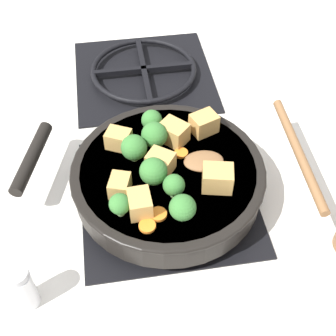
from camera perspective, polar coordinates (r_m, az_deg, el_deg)
The scene contains 24 objects.
ground_plane at distance 0.85m, azimuth 0.00°, elevation -3.57°, with size 2.40×2.40×0.00m, color white.
front_burner_grate at distance 0.84m, azimuth 0.00°, elevation -3.06°, with size 0.31×0.31×0.03m.
rear_burner_grate at distance 1.10m, azimuth -2.97°, elevation 11.59°, with size 0.31×0.31×0.03m.
skillet_pan at distance 0.80m, azimuth -0.15°, elevation -1.08°, with size 0.43×0.33×0.05m.
wooden_spoon at distance 0.81m, azimuth 11.23°, elevation 1.41°, with size 0.21×0.26×0.02m.
tofu_cube_center_large at distance 0.84m, azimuth 4.40°, elevation 5.44°, with size 0.04×0.04×0.04m, color tan.
tofu_cube_near_handle at distance 0.75m, azimuth 6.06°, elevation -1.24°, with size 0.05×0.04×0.04m, color tan.
tofu_cube_east_chunk at distance 0.72m, azimuth -3.47°, elevation -4.36°, with size 0.04×0.03×0.03m, color tan.
tofu_cube_west_chunk at distance 0.82m, azimuth -6.05°, elevation 3.53°, with size 0.04×0.03×0.03m, color tan.
tofu_cube_back_piece at distance 0.75m, azimuth -5.90°, elevation -2.17°, with size 0.04×0.03×0.03m, color tan.
tofu_cube_front_piece at distance 0.77m, azimuth -0.90°, elevation 0.69°, with size 0.04×0.03×0.03m, color tan.
tofu_cube_mid_small at distance 0.82m, azimuth 0.69°, elevation 4.34°, with size 0.05×0.04×0.04m, color tan.
broccoli_floret_near_spoon at distance 0.74m, azimuth -1.79°, elevation -0.43°, with size 0.05×0.05×0.05m.
broccoli_floret_center_top at distance 0.83m, azimuth -2.00°, elevation 5.83°, with size 0.04×0.04×0.04m.
broccoli_floret_east_rim at distance 0.78m, azimuth -4.17°, elevation 2.49°, with size 0.04×0.04×0.05m.
broccoli_floret_west_rim at distance 0.71m, azimuth -5.90°, elevation -4.42°, with size 0.03×0.03×0.04m.
broccoli_floret_north_edge at distance 0.70m, azimuth 1.79°, elevation -4.87°, with size 0.04×0.04×0.05m.
broccoli_floret_south_cluster at distance 0.80m, azimuth -1.67°, elevation 4.04°, with size 0.05×0.05×0.05m.
broccoli_floret_mid_floret at distance 0.73m, azimuth 0.76°, elevation -2.12°, with size 0.04×0.04×0.04m.
carrot_slice_orange_thin at distance 0.71m, azimuth -2.55°, elevation -7.07°, with size 0.03×0.03×0.01m, color orange.
carrot_slice_near_center at distance 0.72m, azimuth -1.19°, elevation -5.65°, with size 0.03×0.03×0.01m, color orange.
carrot_slice_edge_slice at distance 0.85m, azimuth 0.93°, elevation 4.88°, with size 0.03×0.03×0.01m, color orange.
carrot_slice_under_broccoli at distance 0.81m, azimuth 1.61°, elevation 1.84°, with size 0.02×0.02×0.01m, color orange.
salt_shaker at distance 0.73m, azimuth -17.30°, elevation -13.79°, with size 0.04×0.04×0.09m.
Camera 1 is at (-0.08, -0.52, 0.67)m, focal length 50.00 mm.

